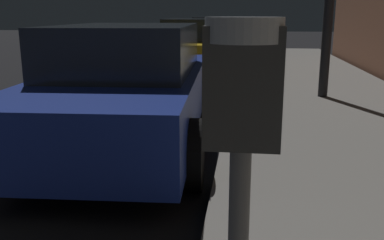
{
  "coord_description": "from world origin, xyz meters",
  "views": [
    {
      "loc": [
        4.26,
        -0.57,
        1.55
      ],
      "look_at": [
        3.95,
        1.83,
        0.96
      ],
      "focal_mm": 40.18,
      "sensor_mm": 36.0,
      "label": 1
    }
  ],
  "objects_px": {
    "car_yellow_cab": "(195,47)",
    "car_white": "(214,35)",
    "parking_meter": "(241,154)",
    "car_blue": "(129,85)"
  },
  "relations": [
    {
      "from": "car_yellow_cab",
      "to": "car_white",
      "type": "distance_m",
      "value": 6.55
    },
    {
      "from": "parking_meter",
      "to": "car_white",
      "type": "distance_m",
      "value": 17.01
    },
    {
      "from": "parking_meter",
      "to": "car_blue",
      "type": "xyz_separation_m",
      "value": [
        -1.4,
        3.92,
        -0.49
      ]
    },
    {
      "from": "car_white",
      "to": "parking_meter",
      "type": "bearing_deg",
      "value": -85.27
    },
    {
      "from": "parking_meter",
      "to": "car_white",
      "type": "bearing_deg",
      "value": 94.73
    },
    {
      "from": "parking_meter",
      "to": "car_blue",
      "type": "bearing_deg",
      "value": 109.69
    },
    {
      "from": "car_blue",
      "to": "car_yellow_cab",
      "type": "xyz_separation_m",
      "value": [
        0.0,
        6.48,
        -0.01
      ]
    },
    {
      "from": "parking_meter",
      "to": "car_white",
      "type": "relative_size",
      "value": 0.34
    },
    {
      "from": "car_blue",
      "to": "car_yellow_cab",
      "type": "relative_size",
      "value": 1.04
    },
    {
      "from": "parking_meter",
      "to": "car_white",
      "type": "height_order",
      "value": "parking_meter"
    }
  ]
}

